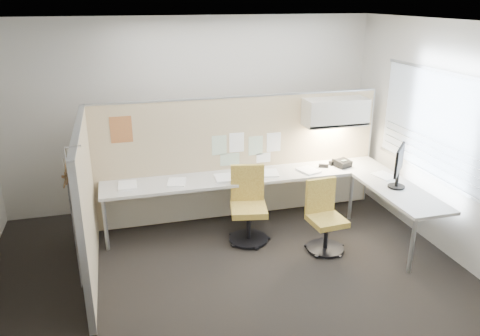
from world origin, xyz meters
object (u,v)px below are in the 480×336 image
object	(u,v)px
chair_left	(248,207)
phone	(343,163)
desk	(275,185)
chair_right	(324,218)
monitor	(399,164)

from	to	relation	value
chair_left	phone	size ratio (longest dim) A/B	3.73
desk	chair_left	size ratio (longest dim) A/B	4.09
chair_right	phone	xyz separation A→B (m)	(0.68, 0.89, 0.36)
desk	monitor	xyz separation A→B (m)	(1.37, -0.78, 0.44)
chair_left	chair_right	xyz separation A→B (m)	(0.86, -0.49, -0.04)
chair_left	chair_right	world-z (taller)	chair_left
desk	phone	xyz separation A→B (m)	(1.06, 0.11, 0.18)
desk	chair_left	xyz separation A→B (m)	(-0.47, -0.29, -0.15)
desk	chair_left	bearing A→B (deg)	-148.19
chair_left	chair_right	bearing A→B (deg)	-18.68
chair_right	desk	bearing A→B (deg)	111.73
desk	chair_right	size ratio (longest dim) A/B	4.47
desk	chair_right	world-z (taller)	chair_right
chair_left	monitor	bearing A→B (deg)	-3.77
chair_left	monitor	distance (m)	1.99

